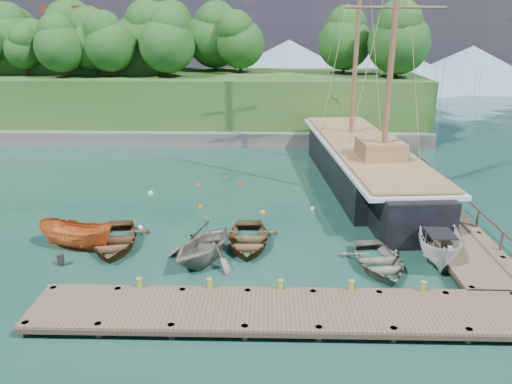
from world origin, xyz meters
TOP-DOWN VIEW (x-y plane):
  - ground at (0.00, 0.00)m, footprint 160.00×160.00m
  - dock_near at (2.00, -6.50)m, footprint 20.00×3.20m
  - dock_east at (11.50, 7.00)m, footprint 3.20×24.00m
  - bollard_0 at (-4.00, -5.10)m, footprint 0.26×0.26m
  - bollard_1 at (-1.00, -5.10)m, footprint 0.26×0.26m
  - bollard_2 at (2.00, -5.10)m, footprint 0.26×0.26m
  - bollard_3 at (5.00, -5.10)m, footprint 0.26×0.26m
  - bollard_4 at (8.00, -5.10)m, footprint 0.26×0.26m
  - rowboat_0 at (-6.69, 0.13)m, footprint 4.24×5.41m
  - rowboat_1 at (-1.74, -1.50)m, footprint 5.36×5.62m
  - rowboat_2 at (0.37, 0.46)m, footprint 3.47×4.80m
  - rowboat_3 at (6.84, -1.89)m, footprint 3.77×4.91m
  - motorboat_orange at (-8.57, -0.07)m, footprint 4.63×2.80m
  - cabin_boat_white at (10.00, -0.90)m, footprint 3.07×5.53m
  - schooner at (8.45, 11.64)m, footprint 7.28×29.53m
  - mooring_buoy_0 at (-5.95, 2.62)m, footprint 0.32×0.32m
  - mooring_buoy_1 at (-2.90, 6.13)m, footprint 0.31×0.31m
  - mooring_buoy_2 at (1.12, 5.22)m, footprint 0.36×0.36m
  - mooring_buoy_3 at (4.29, 5.94)m, footprint 0.33×0.33m
  - mooring_buoy_4 at (-3.65, 10.44)m, footprint 0.32×0.32m
  - mooring_buoy_5 at (-0.61, 10.94)m, footprint 0.32×0.32m
  - mooring_buoy_6 at (-6.71, 8.68)m, footprint 0.36×0.36m
  - headland at (-12.88, 31.36)m, footprint 51.00×19.31m
  - distant_ridge at (4.30, 70.00)m, footprint 117.00×40.00m

SIDE VIEW (x-z plane):
  - ground at x=0.00m, z-range 0.00..0.00m
  - bollard_0 at x=-4.00m, z-range -0.23..0.23m
  - bollard_1 at x=-1.00m, z-range -0.23..0.23m
  - bollard_2 at x=2.00m, z-range -0.23..0.23m
  - bollard_3 at x=5.00m, z-range -0.23..0.23m
  - bollard_4 at x=8.00m, z-range -0.23..0.23m
  - rowboat_0 at x=-6.69m, z-range -0.51..0.51m
  - rowboat_1 at x=-1.74m, z-range -1.15..1.15m
  - rowboat_2 at x=0.37m, z-range -0.49..0.49m
  - rowboat_3 at x=6.84m, z-range -0.47..0.47m
  - motorboat_orange at x=-8.57m, z-range -0.84..0.84m
  - cabin_boat_white at x=10.00m, z-range -1.01..1.01m
  - mooring_buoy_0 at x=-5.95m, z-range -0.16..0.16m
  - mooring_buoy_1 at x=-2.90m, z-range -0.15..0.15m
  - mooring_buoy_2 at x=1.12m, z-range -0.18..0.18m
  - mooring_buoy_3 at x=4.29m, z-range -0.17..0.17m
  - mooring_buoy_4 at x=-3.65m, z-range -0.16..0.16m
  - mooring_buoy_5 at x=-0.61m, z-range -0.16..0.16m
  - mooring_buoy_6 at x=-6.71m, z-range -0.18..0.18m
  - dock_near at x=2.00m, z-range -0.12..0.98m
  - dock_east at x=11.50m, z-range -0.12..0.98m
  - schooner at x=8.45m, z-range -9.77..12.21m
  - distant_ridge at x=4.30m, z-range -0.65..9.35m
  - headland at x=-12.88m, z-range -0.91..11.99m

